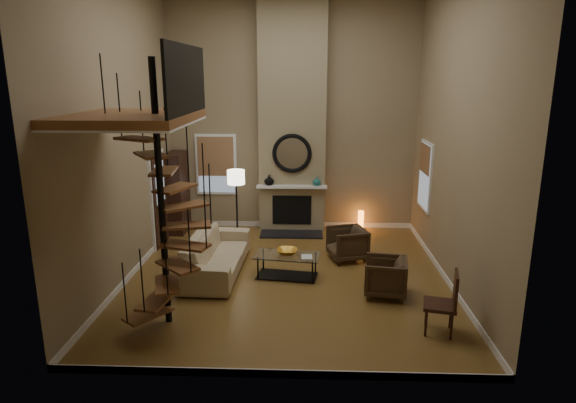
{
  "coord_description": "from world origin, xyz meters",
  "views": [
    {
      "loc": [
        0.36,
        -8.8,
        3.79
      ],
      "look_at": [
        0.0,
        0.4,
        1.4
      ],
      "focal_mm": 30.77,
      "sensor_mm": 36.0,
      "label": 1
    }
  ],
  "objects_px": {
    "sofa": "(216,253)",
    "coffee_table": "(287,263)",
    "armchair_near": "(350,243)",
    "armchair_far": "(389,277)",
    "side_chair": "(446,301)",
    "hutch": "(177,194)",
    "accent_lamp": "(361,221)",
    "floor_lamp": "(236,183)"
  },
  "relations": [
    {
      "from": "armchair_far",
      "to": "side_chair",
      "type": "distance_m",
      "value": 1.42
    },
    {
      "from": "accent_lamp",
      "to": "hutch",
      "type": "bearing_deg",
      "value": -177.4
    },
    {
      "from": "armchair_far",
      "to": "accent_lamp",
      "type": "bearing_deg",
      "value": -169.21
    },
    {
      "from": "floor_lamp",
      "to": "side_chair",
      "type": "bearing_deg",
      "value": -47.12
    },
    {
      "from": "sofa",
      "to": "armchair_near",
      "type": "relative_size",
      "value": 3.33
    },
    {
      "from": "hutch",
      "to": "accent_lamp",
      "type": "xyz_separation_m",
      "value": [
        4.52,
        0.2,
        -0.7
      ]
    },
    {
      "from": "hutch",
      "to": "armchair_far",
      "type": "height_order",
      "value": "hutch"
    },
    {
      "from": "sofa",
      "to": "floor_lamp",
      "type": "relative_size",
      "value": 1.45
    },
    {
      "from": "armchair_far",
      "to": "side_chair",
      "type": "bearing_deg",
      "value": 35.69
    },
    {
      "from": "armchair_far",
      "to": "side_chair",
      "type": "relative_size",
      "value": 0.73
    },
    {
      "from": "accent_lamp",
      "to": "coffee_table",
      "type": "bearing_deg",
      "value": -119.91
    },
    {
      "from": "sofa",
      "to": "accent_lamp",
      "type": "bearing_deg",
      "value": -46.02
    },
    {
      "from": "armchair_far",
      "to": "coffee_table",
      "type": "height_order",
      "value": "armchair_far"
    },
    {
      "from": "sofa",
      "to": "side_chair",
      "type": "bearing_deg",
      "value": -117.69
    },
    {
      "from": "side_chair",
      "to": "coffee_table",
      "type": "bearing_deg",
      "value": 140.45
    },
    {
      "from": "coffee_table",
      "to": "hutch",
      "type": "bearing_deg",
      "value": 135.36
    },
    {
      "from": "armchair_near",
      "to": "sofa",
      "type": "bearing_deg",
      "value": -89.45
    },
    {
      "from": "armchair_far",
      "to": "accent_lamp",
      "type": "relative_size",
      "value": 1.46
    },
    {
      "from": "armchair_near",
      "to": "coffee_table",
      "type": "bearing_deg",
      "value": -68.44
    },
    {
      "from": "sofa",
      "to": "armchair_far",
      "type": "distance_m",
      "value": 3.36
    },
    {
      "from": "armchair_near",
      "to": "floor_lamp",
      "type": "height_order",
      "value": "floor_lamp"
    },
    {
      "from": "hutch",
      "to": "accent_lamp",
      "type": "bearing_deg",
      "value": 2.6
    },
    {
      "from": "armchair_far",
      "to": "coffee_table",
      "type": "bearing_deg",
      "value": -103.42
    },
    {
      "from": "sofa",
      "to": "floor_lamp",
      "type": "distance_m",
      "value": 2.02
    },
    {
      "from": "hutch",
      "to": "accent_lamp",
      "type": "distance_m",
      "value": 4.58
    },
    {
      "from": "hutch",
      "to": "side_chair",
      "type": "relative_size",
      "value": 2.04
    },
    {
      "from": "sofa",
      "to": "armchair_far",
      "type": "xyz_separation_m",
      "value": [
        3.22,
        -0.95,
        -0.04
      ]
    },
    {
      "from": "hutch",
      "to": "side_chair",
      "type": "xyz_separation_m",
      "value": [
        5.25,
        -4.79,
        -0.42
      ]
    },
    {
      "from": "hutch",
      "to": "floor_lamp",
      "type": "xyz_separation_m",
      "value": [
        1.59,
        -0.84,
        0.46
      ]
    },
    {
      "from": "floor_lamp",
      "to": "armchair_far",
      "type": "bearing_deg",
      "value": -41.47
    },
    {
      "from": "armchair_far",
      "to": "sofa",
      "type": "bearing_deg",
      "value": -97.18
    },
    {
      "from": "armchair_near",
      "to": "side_chair",
      "type": "relative_size",
      "value": 0.75
    },
    {
      "from": "hutch",
      "to": "side_chair",
      "type": "bearing_deg",
      "value": -42.37
    },
    {
      "from": "armchair_near",
      "to": "side_chair",
      "type": "height_order",
      "value": "side_chair"
    },
    {
      "from": "armchair_near",
      "to": "armchair_far",
      "type": "bearing_deg",
      "value": 1.07
    },
    {
      "from": "armchair_far",
      "to": "accent_lamp",
      "type": "xyz_separation_m",
      "value": [
        -0.1,
        3.73,
        -0.1
      ]
    },
    {
      "from": "sofa",
      "to": "coffee_table",
      "type": "xyz_separation_m",
      "value": [
        1.4,
        -0.19,
        -0.11
      ]
    },
    {
      "from": "armchair_near",
      "to": "coffee_table",
      "type": "relative_size",
      "value": 0.56
    },
    {
      "from": "sofa",
      "to": "side_chair",
      "type": "xyz_separation_m",
      "value": [
        3.85,
        -2.21,
        0.13
      ]
    },
    {
      "from": "hutch",
      "to": "floor_lamp",
      "type": "relative_size",
      "value": 1.19
    },
    {
      "from": "floor_lamp",
      "to": "side_chair",
      "type": "relative_size",
      "value": 1.72
    },
    {
      "from": "floor_lamp",
      "to": "side_chair",
      "type": "height_order",
      "value": "floor_lamp"
    }
  ]
}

